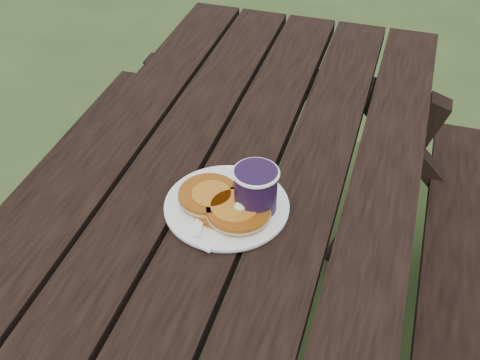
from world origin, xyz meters
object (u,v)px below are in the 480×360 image
(plate, at_px, (227,207))
(coffee_cup, at_px, (256,189))
(pancake_stack, at_px, (224,204))
(picnic_table, at_px, (222,327))

(plate, distance_m, coffee_cup, 0.08)
(plate, height_order, coffee_cup, coffee_cup)
(coffee_cup, bearing_deg, plate, -171.23)
(pancake_stack, relative_size, coffee_cup, 1.85)
(picnic_table, bearing_deg, pancake_stack, -22.73)
(plate, bearing_deg, pancake_stack, -91.06)
(coffee_cup, bearing_deg, picnic_table, -167.27)
(picnic_table, distance_m, coffee_cup, 0.45)
(pancake_stack, distance_m, coffee_cup, 0.07)
(plate, bearing_deg, coffee_cup, 8.77)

